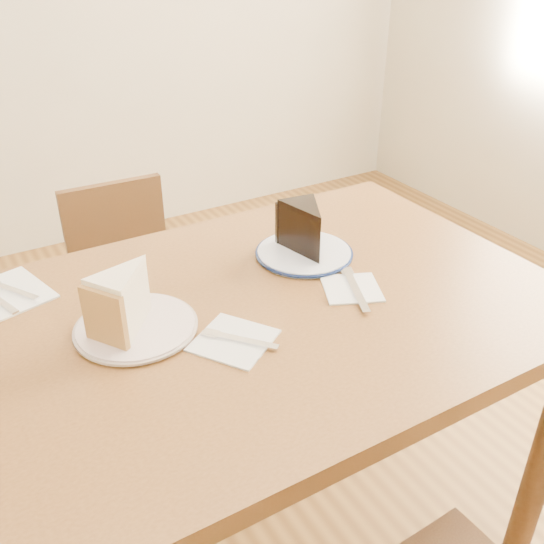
{
  "coord_description": "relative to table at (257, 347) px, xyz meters",
  "views": [
    {
      "loc": [
        -0.47,
        -0.86,
        1.39
      ],
      "look_at": [
        0.05,
        0.02,
        0.8
      ],
      "focal_mm": 40.0,
      "sensor_mm": 36.0,
      "label": 1
    }
  ],
  "objects": [
    {
      "name": "plate_cream",
      "position": [
        -0.23,
        0.04,
        0.1
      ],
      "size": [
        0.21,
        0.21,
        0.01
      ],
      "primitive_type": "cylinder",
      "color": "silver",
      "rests_on": "table"
    },
    {
      "name": "chair_far",
      "position": [
        -0.04,
        0.7,
        -0.24
      ],
      "size": [
        0.37,
        0.37,
        0.73
      ],
      "rotation": [
        0.0,
        0.0,
        3.11
      ],
      "color": "#372010",
      "rests_on": "ground"
    },
    {
      "name": "fork_cream",
      "position": [
        -0.08,
        -0.09,
        0.1
      ],
      "size": [
        0.1,
        0.12,
        0.0
      ],
      "primitive_type": "cube",
      "rotation": [
        0.0,
        0.0,
        0.7
      ],
      "color": "silver",
      "rests_on": "napkin_cream"
    },
    {
      "name": "knife_navy",
      "position": [
        0.2,
        -0.06,
        0.1
      ],
      "size": [
        0.08,
        0.16,
        0.0
      ],
      "primitive_type": "cube",
      "rotation": [
        0.0,
        0.0,
        -0.4
      ],
      "color": "silver",
      "rests_on": "napkin_navy"
    },
    {
      "name": "carrot_cake",
      "position": [
        -0.23,
        0.05,
        0.16
      ],
      "size": [
        0.15,
        0.13,
        0.1
      ],
      "primitive_type": null,
      "rotation": [
        0.0,
        0.0,
        -1.0
      ],
      "color": "beige",
      "rests_on": "plate_cream"
    },
    {
      "name": "plate_navy",
      "position": [
        0.19,
        0.12,
        0.1
      ],
      "size": [
        0.21,
        0.21,
        0.01
      ],
      "primitive_type": "cylinder",
      "color": "white",
      "rests_on": "table"
    },
    {
      "name": "napkin_navy",
      "position": [
        0.19,
        -0.05,
        0.1
      ],
      "size": [
        0.15,
        0.15,
        0.0
      ],
      "primitive_type": "cube",
      "rotation": [
        0.0,
        0.0,
        -0.42
      ],
      "color": "white",
      "rests_on": "table"
    },
    {
      "name": "chocolate_cake",
      "position": [
        0.19,
        0.12,
        0.16
      ],
      "size": [
        0.1,
        0.13,
        0.1
      ],
      "primitive_type": null,
      "rotation": [
        0.0,
        0.0,
        3.01
      ],
      "color": "black",
      "rests_on": "plate_navy"
    },
    {
      "name": "napkin_cream",
      "position": [
        -0.09,
        -0.08,
        0.1
      ],
      "size": [
        0.18,
        0.18,
        0.0
      ],
      "primitive_type": "cube",
      "rotation": [
        0.0,
        0.0,
        0.58
      ],
      "color": "white",
      "rests_on": "table"
    },
    {
      "name": "fork_spare",
      "position": [
        -0.4,
        0.29,
        0.1
      ],
      "size": [
        0.08,
        0.13,
        0.0
      ],
      "primitive_type": "cube",
      "rotation": [
        0.0,
        0.0,
        0.55
      ],
      "color": "silver",
      "rests_on": "napkin_spare"
    },
    {
      "name": "table",
      "position": [
        0.0,
        0.0,
        0.0
      ],
      "size": [
        1.2,
        0.8,
        0.75
      ],
      "color": "#4C2D14",
      "rests_on": "ground"
    },
    {
      "name": "napkin_spare",
      "position": [
        -0.42,
        0.28,
        0.1
      ],
      "size": [
        0.2,
        0.2,
        0.0
      ],
      "primitive_type": "cube",
      "rotation": [
        0.0,
        0.0,
        0.26
      ],
      "color": "white",
      "rests_on": "table"
    }
  ]
}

